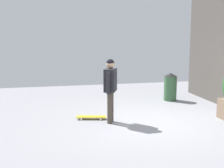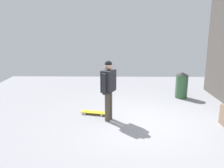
# 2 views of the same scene
# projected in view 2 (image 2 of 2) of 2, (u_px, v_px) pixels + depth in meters

# --- Properties ---
(ground_plane) EXTENTS (12.00, 12.00, 0.00)m
(ground_plane) POSITION_uv_depth(u_px,v_px,m) (145.00, 124.00, 6.14)
(ground_plane) COLOR gray
(skateboarder) EXTENTS (0.56, 0.41, 1.61)m
(skateboarder) POSITION_uv_depth(u_px,v_px,m) (108.00, 85.00, 6.18)
(skateboarder) COLOR #4C4238
(skateboarder) RESTS_ON ground_plane
(skateboard) EXTENTS (0.39, 0.81, 0.08)m
(skateboard) POSITION_uv_depth(u_px,v_px,m) (94.00, 112.00, 6.80)
(skateboard) COLOR gold
(skateboard) RESTS_ON ground_plane
(trash_bin) EXTENTS (0.43, 0.43, 0.92)m
(trash_bin) POSITION_uv_depth(u_px,v_px,m) (182.00, 85.00, 8.33)
(trash_bin) COLOR #335938
(trash_bin) RESTS_ON ground_plane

